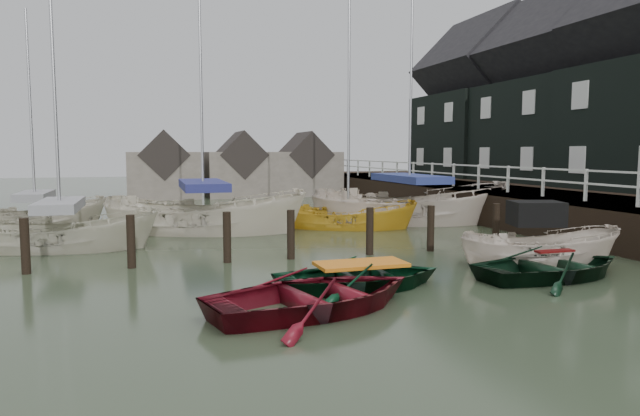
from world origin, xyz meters
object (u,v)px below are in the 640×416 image
object	(u,v)px
rowboat_red	(317,311)
sailboat_b	(204,230)
sailboat_a	(62,247)
rowboat_dkgreen	(554,278)
rowboat_green	(361,288)
sailboat_c	(348,228)
sailboat_d	(409,221)
sailboat_e	(36,226)
motorboat	(539,262)

from	to	relation	value
rowboat_red	sailboat_b	distance (m)	11.57
sailboat_a	rowboat_dkgreen	bearing A→B (deg)	-112.40
rowboat_green	sailboat_c	bearing A→B (deg)	-19.14
sailboat_c	sailboat_d	xyz separation A→B (m)	(3.07, 0.86, 0.04)
rowboat_dkgreen	sailboat_a	world-z (taller)	sailboat_a
sailboat_b	sailboat_d	xyz separation A→B (m)	(8.68, 0.32, -0.00)
sailboat_c	rowboat_green	bearing A→B (deg)	-173.11
sailboat_d	rowboat_green	bearing A→B (deg)	169.37
rowboat_green	rowboat_dkgreen	world-z (taller)	rowboat_dkgreen
rowboat_red	sailboat_e	xyz separation A→B (m)	(-7.33, 14.59, 0.06)
sailboat_a	sailboat_b	xyz separation A→B (m)	(4.62, 2.61, -0.01)
rowboat_green	sailboat_e	world-z (taller)	sailboat_e
rowboat_green	sailboat_a	xyz separation A→B (m)	(-7.12, 7.45, 0.07)
sailboat_a	sailboat_c	world-z (taller)	sailboat_a
rowboat_dkgreen	rowboat_red	bearing A→B (deg)	94.33
sailboat_c	rowboat_red	bearing A→B (deg)	-177.58
rowboat_dkgreen	sailboat_e	distance (m)	19.18
sailboat_c	sailboat_e	world-z (taller)	sailboat_c
rowboat_red	sailboat_a	bearing A→B (deg)	18.14
sailboat_b	sailboat_c	xyz separation A→B (m)	(5.61, -0.54, -0.04)
sailboat_a	sailboat_e	bearing A→B (deg)	27.04
rowboat_red	motorboat	xyz separation A→B (m)	(6.88, 2.40, 0.10)
sailboat_d	sailboat_e	world-z (taller)	sailboat_d
rowboat_red	sailboat_c	bearing A→B (deg)	-36.89
sailboat_e	rowboat_dkgreen	bearing A→B (deg)	-154.50
motorboat	sailboat_c	size ratio (longest dim) A/B	0.42
rowboat_red	rowboat_green	world-z (taller)	rowboat_red
rowboat_red	rowboat_dkgreen	bearing A→B (deg)	-94.39
sailboat_b	sailboat_e	world-z (taller)	sailboat_b
motorboat	sailboat_a	world-z (taller)	sailboat_a
rowboat_dkgreen	sailboat_d	xyz separation A→B (m)	(1.33, 10.74, 0.06)
sailboat_a	rowboat_red	bearing A→B (deg)	-136.85
rowboat_red	sailboat_e	distance (m)	16.33
sailboat_e	motorboat	bearing A→B (deg)	-150.44
rowboat_dkgreen	sailboat_b	size ratio (longest dim) A/B	0.31
motorboat	sailboat_b	size ratio (longest dim) A/B	0.34
motorboat	sailboat_b	xyz separation A→B (m)	(-7.93, 9.12, -0.04)
rowboat_dkgreen	sailboat_a	size ratio (longest dim) A/B	0.37
rowboat_red	sailboat_c	xyz separation A→B (m)	(4.57, 10.98, 0.02)
rowboat_green	motorboat	xyz separation A→B (m)	(5.43, 0.94, 0.10)
rowboat_dkgreen	motorboat	distance (m)	1.42
sailboat_b	sailboat_d	bearing A→B (deg)	-65.14
rowboat_green	motorboat	bearing A→B (deg)	-81.19
sailboat_d	sailboat_e	xyz separation A→B (m)	(-14.97, 2.75, 0.01)
rowboat_green	sailboat_c	world-z (taller)	sailboat_c
rowboat_green	sailboat_e	bearing A→B (deg)	32.74
rowboat_dkgreen	sailboat_e	xyz separation A→B (m)	(-13.64, 13.48, 0.06)
sailboat_e	sailboat_d	bearing A→B (deg)	-120.23
rowboat_dkgreen	motorboat	bearing A→B (deg)	-29.51
sailboat_c	sailboat_e	bearing A→B (deg)	98.13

